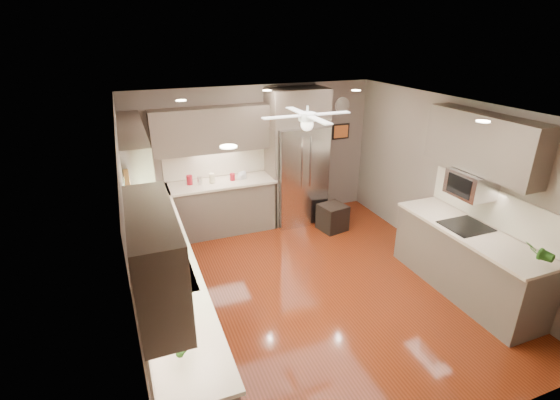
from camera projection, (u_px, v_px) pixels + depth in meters
floor at (312, 287)px, 5.74m from camera, size 5.00×5.00×0.00m
ceiling at (318, 110)px, 4.77m from camera, size 5.00×5.00×0.00m
wall_back at (255, 155)px, 7.40m from camera, size 4.50×0.00×4.50m
wall_front at (457, 329)px, 3.11m from camera, size 4.50×0.00×4.50m
wall_left at (132, 236)px, 4.50m from camera, size 0.00×5.00×5.00m
wall_right at (451, 184)px, 6.01m from camera, size 0.00×5.00×5.00m
canister_a at (190, 180)px, 6.86m from camera, size 0.13×0.13×0.16m
canister_b at (200, 180)px, 6.88m from camera, size 0.08×0.08×0.13m
canister_c at (212, 178)px, 6.92m from camera, size 0.11×0.11×0.16m
canister_d at (232, 177)px, 7.05m from camera, size 0.09×0.09×0.13m
soap_bottle at (151, 244)px, 4.76m from camera, size 0.12×0.12×0.20m
potted_plant_left at (185, 341)px, 3.21m from camera, size 0.19×0.16×0.30m
potted_plant_right at (538, 252)px, 4.47m from camera, size 0.21×0.18×0.32m
bowl at (242, 177)px, 7.14m from camera, size 0.29×0.29×0.05m
left_run at (165, 282)px, 5.02m from camera, size 0.65×4.70×1.45m
back_run at (222, 206)px, 7.20m from camera, size 1.85×0.65×1.45m
uppers at (243, 152)px, 5.37m from camera, size 4.50×4.70×0.95m
window at (133, 231)px, 3.96m from camera, size 0.05×1.12×0.92m
sink at (170, 280)px, 4.31m from camera, size 0.50×0.70×0.32m
refrigerator at (297, 160)px, 7.37m from camera, size 1.06×0.75×2.45m
right_run at (466, 259)px, 5.51m from camera, size 0.70×2.20×1.45m
microwave at (471, 184)px, 5.37m from camera, size 0.43×0.55×0.34m
ceiling_fan at (307, 119)px, 5.09m from camera, size 1.18×1.18×0.32m
recessed_lights at (301, 105)px, 5.10m from camera, size 2.84×3.14×0.01m
wall_clock at (342, 105)px, 7.66m from camera, size 0.30×0.03×0.30m
framed_print at (341, 131)px, 7.85m from camera, size 0.36×0.03×0.30m
stool at (332, 217)px, 7.33m from camera, size 0.52×0.52×0.50m
paper_towel at (179, 307)px, 3.61m from camera, size 0.13×0.13×0.33m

